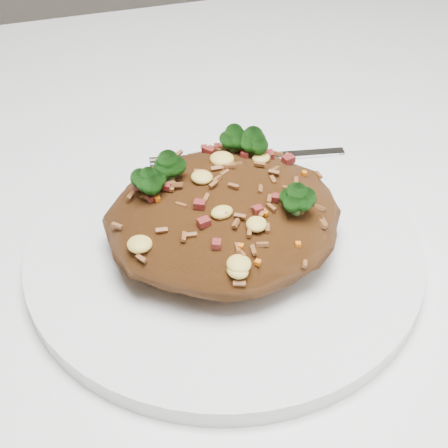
{
  "coord_description": "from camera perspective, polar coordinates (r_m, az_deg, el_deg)",
  "views": [
    {
      "loc": [
        0.01,
        -0.37,
        1.06
      ],
      "look_at": [
        0.11,
        -0.06,
        0.78
      ],
      "focal_mm": 50.0,
      "sensor_mm": 36.0,
      "label": 1
    }
  ],
  "objects": [
    {
      "name": "fried_rice",
      "position": [
        0.42,
        -0.01,
        1.62
      ],
      "size": [
        0.16,
        0.15,
        0.07
      ],
      "color": "brown",
      "rests_on": "plate"
    },
    {
      "name": "plate",
      "position": [
        0.45,
        0.0,
        -2.12
      ],
      "size": [
        0.28,
        0.28,
        0.01
      ],
      "primitive_type": "cylinder",
      "color": "white",
      "rests_on": "dining_table"
    },
    {
      "name": "dining_table",
      "position": [
        0.55,
        -13.11,
        -7.85
      ],
      "size": [
        1.2,
        0.8,
        0.75
      ],
      "color": "white",
      "rests_on": "ground"
    },
    {
      "name": "fork",
      "position": [
        0.52,
        3.08,
        6.11
      ],
      "size": [
        0.16,
        0.04,
        0.0
      ],
      "rotation": [
        0.0,
        0.0,
        -0.18
      ],
      "color": "silver",
      "rests_on": "plate"
    }
  ]
}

